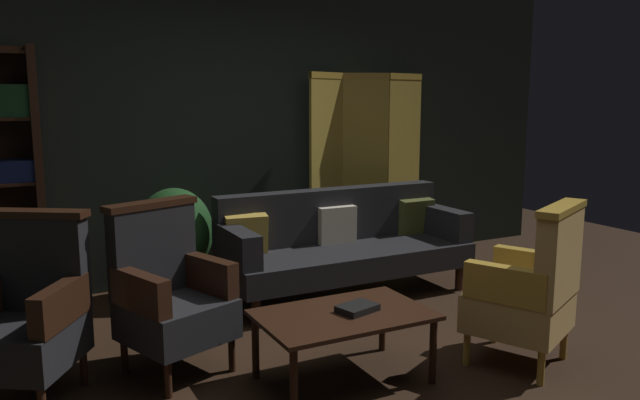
# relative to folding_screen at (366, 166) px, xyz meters

# --- Properties ---
(ground_plane) EXTENTS (10.00, 10.00, 0.00)m
(ground_plane) POSITION_rel_folding_screen_xyz_m (-1.24, -2.21, -0.99)
(ground_plane) COLOR black
(back_wall) EXTENTS (7.20, 0.10, 2.80)m
(back_wall) POSITION_rel_folding_screen_xyz_m (-1.24, 0.24, 0.41)
(back_wall) COLOR black
(back_wall) RESTS_ON ground_plane
(folding_screen) EXTENTS (1.31, 0.23, 1.90)m
(folding_screen) POSITION_rel_folding_screen_xyz_m (0.00, 0.00, 0.00)
(folding_screen) COLOR #B29338
(folding_screen) RESTS_ON ground_plane
(velvet_couch) EXTENTS (2.12, 0.78, 0.88)m
(velvet_couch) POSITION_rel_folding_screen_xyz_m (-0.69, -0.75, -0.53)
(velvet_couch) COLOR black
(velvet_couch) RESTS_ON ground_plane
(coffee_table) EXTENTS (1.00, 0.64, 0.42)m
(coffee_table) POSITION_rel_folding_screen_xyz_m (-1.50, -2.22, -0.61)
(coffee_table) COLOR black
(coffee_table) RESTS_ON ground_plane
(armchair_gilt_accent) EXTENTS (0.77, 0.77, 1.04)m
(armchair_gilt_accent) POSITION_rel_folding_screen_xyz_m (-0.37, -2.56, -0.50)
(armchair_gilt_accent) COLOR #B78E33
(armchair_gilt_accent) RESTS_ON ground_plane
(armchair_wing_left) EXTENTS (0.80, 0.80, 1.04)m
(armchair_wing_left) POSITION_rel_folding_screen_xyz_m (-3.16, -1.59, -0.50)
(armchair_wing_left) COLOR black
(armchair_wing_left) RESTS_ON ground_plane
(armchair_wing_right) EXTENTS (0.74, 0.74, 1.04)m
(armchair_wing_right) POSITION_rel_folding_screen_xyz_m (-2.37, -1.60, -0.50)
(armchair_wing_right) COLOR black
(armchair_wing_right) RESTS_ON ground_plane
(potted_plant) EXTENTS (0.63, 0.63, 0.93)m
(potted_plant) POSITION_rel_folding_screen_xyz_m (-1.99, -0.22, -0.45)
(potted_plant) COLOR brown
(potted_plant) RESTS_ON ground_plane
(book_black_cloth) EXTENTS (0.26, 0.22, 0.04)m
(book_black_cloth) POSITION_rel_folding_screen_xyz_m (-1.42, -2.23, -0.55)
(book_black_cloth) COLOR black
(book_black_cloth) RESTS_ON coffee_table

